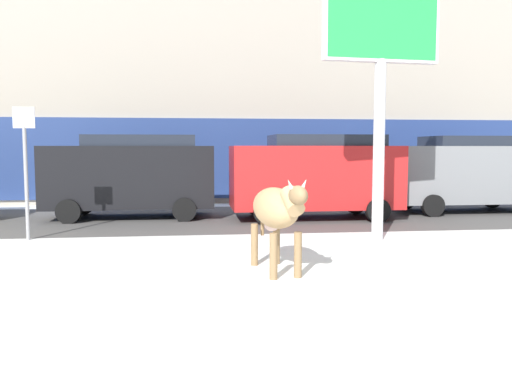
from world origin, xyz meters
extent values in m
plane|color=white|center=(0.00, 0.00, 0.00)|extent=(120.00, 120.00, 0.00)
cube|color=#514F4C|center=(0.00, 7.98, 0.00)|extent=(60.00, 5.60, 0.01)
cube|color=#A39989|center=(0.00, 14.87, 6.50)|extent=(44.00, 6.00, 13.00)
cube|color=navy|center=(0.00, 11.82, 1.60)|extent=(43.12, 0.10, 2.80)
ellipsoid|color=tan|center=(0.15, 1.65, 1.02)|extent=(0.84, 1.49, 0.64)
cylinder|color=olive|center=(0.43, 1.21, 0.35)|extent=(0.12, 0.12, 0.70)
cylinder|color=olive|center=(0.05, 1.14, 0.35)|extent=(0.12, 0.12, 0.70)
cylinder|color=olive|center=(0.26, 2.17, 0.35)|extent=(0.12, 0.12, 0.70)
cylinder|color=olive|center=(-0.13, 2.10, 0.35)|extent=(0.12, 0.12, 0.70)
cylinder|color=tan|center=(0.29, 0.92, 1.20)|extent=(0.34, 0.52, 0.44)
ellipsoid|color=olive|center=(0.33, 0.70, 1.30)|extent=(0.32, 0.48, 0.28)
cone|color=beige|center=(0.43, 0.76, 1.46)|extent=(0.12, 0.08, 0.15)
cone|color=beige|center=(0.21, 0.72, 1.46)|extent=(0.12, 0.08, 0.15)
cylinder|color=olive|center=(0.03, 2.31, 0.77)|extent=(0.06, 0.06, 0.60)
ellipsoid|color=beige|center=(0.12, 1.83, 0.72)|extent=(0.29, 0.32, 0.20)
cylinder|color=silver|center=(2.74, 4.16, 1.90)|extent=(0.24, 0.24, 3.80)
cube|color=silver|center=(2.74, 4.16, 4.65)|extent=(2.53, 0.44, 1.82)
cube|color=green|center=(2.74, 4.13, 4.65)|extent=(2.40, 0.39, 1.70)
cube|color=black|center=(-2.93, 8.37, 1.17)|extent=(4.62, 1.94, 1.70)
cube|color=#1E232D|center=(-2.63, 8.37, 2.17)|extent=(3.02, 1.70, 0.30)
cylinder|color=black|center=(-1.44, 9.33, 0.32)|extent=(0.64, 0.23, 0.64)
cylinder|color=black|center=(-1.42, 7.43, 0.32)|extent=(0.64, 0.23, 0.64)
cylinder|color=black|center=(-4.43, 9.30, 0.32)|extent=(0.64, 0.23, 0.64)
cylinder|color=black|center=(-4.41, 7.40, 0.32)|extent=(0.64, 0.23, 0.64)
cube|color=red|center=(2.15, 7.59, 1.17)|extent=(4.62, 1.94, 1.70)
cube|color=#1E232D|center=(2.45, 7.59, 2.17)|extent=(3.02, 1.70, 0.30)
cylinder|color=black|center=(3.64, 8.55, 0.32)|extent=(0.64, 0.23, 0.64)
cylinder|color=black|center=(3.66, 6.65, 0.32)|extent=(0.64, 0.23, 0.64)
cylinder|color=black|center=(0.65, 8.52, 0.32)|extent=(0.64, 0.23, 0.64)
cylinder|color=black|center=(0.67, 6.62, 0.32)|extent=(0.64, 0.23, 0.64)
cube|color=slate|center=(7.11, 8.55, 1.17)|extent=(4.62, 1.94, 1.70)
cube|color=#1E232D|center=(7.41, 8.56, 2.17)|extent=(3.02, 1.70, 0.30)
cylinder|color=black|center=(8.60, 9.52, 0.32)|extent=(0.64, 0.23, 0.64)
cylinder|color=black|center=(5.61, 9.49, 0.32)|extent=(0.64, 0.23, 0.64)
cylinder|color=black|center=(5.63, 7.59, 0.32)|extent=(0.64, 0.23, 0.64)
cylinder|color=#282833|center=(7.58, 10.60, 0.44)|extent=(0.24, 0.24, 0.88)
cube|color=#386B42|center=(7.58, 10.60, 1.20)|extent=(0.36, 0.22, 0.64)
sphere|color=beige|center=(7.58, 10.60, 1.63)|extent=(0.20, 0.20, 0.20)
cylinder|color=gray|center=(-4.68, 5.02, 1.20)|extent=(0.08, 0.08, 2.40)
cube|color=silver|center=(-4.68, 5.02, 2.60)|extent=(0.44, 0.04, 0.44)
camera|label=1|loc=(-1.07, -6.31, 1.96)|focal=35.97mm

